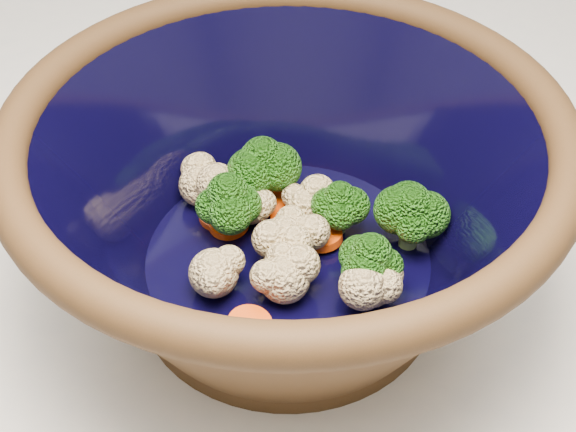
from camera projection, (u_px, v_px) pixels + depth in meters
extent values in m
cylinder|color=black|center=(288.00, 283.00, 0.56)|extent=(0.21, 0.21, 0.01)
torus|color=black|center=(288.00, 128.00, 0.47)|extent=(0.34, 0.34, 0.02)
cylinder|color=black|center=(288.00, 257.00, 0.54)|extent=(0.19, 0.19, 0.00)
cylinder|color=#608442|center=(409.00, 234.00, 0.54)|extent=(0.01, 0.01, 0.02)
ellipsoid|color=#2B6D14|center=(413.00, 208.00, 0.52)|extent=(0.04, 0.04, 0.04)
cylinder|color=#608442|center=(338.00, 222.00, 0.55)|extent=(0.01, 0.01, 0.02)
ellipsoid|color=#2B6D14|center=(340.00, 200.00, 0.54)|extent=(0.04, 0.04, 0.03)
cylinder|color=#608442|center=(263.00, 189.00, 0.57)|extent=(0.01, 0.01, 0.02)
ellipsoid|color=#2B6D14|center=(263.00, 160.00, 0.55)|extent=(0.05, 0.05, 0.04)
cylinder|color=#608442|center=(368.00, 282.00, 0.51)|extent=(0.01, 0.01, 0.02)
ellipsoid|color=#2B6D14|center=(371.00, 256.00, 0.49)|extent=(0.04, 0.04, 0.03)
cylinder|color=#608442|center=(230.00, 224.00, 0.55)|extent=(0.01, 0.01, 0.02)
ellipsoid|color=#2B6D14|center=(228.00, 196.00, 0.53)|extent=(0.04, 0.04, 0.04)
sphere|color=beige|center=(227.00, 200.00, 0.55)|extent=(0.03, 0.03, 0.03)
sphere|color=beige|center=(298.00, 235.00, 0.53)|extent=(0.03, 0.03, 0.03)
sphere|color=beige|center=(200.00, 185.00, 0.57)|extent=(0.03, 0.03, 0.03)
sphere|color=beige|center=(369.00, 282.00, 0.50)|extent=(0.03, 0.03, 0.03)
sphere|color=beige|center=(250.00, 204.00, 0.55)|extent=(0.03, 0.03, 0.03)
sphere|color=beige|center=(286.00, 239.00, 0.53)|extent=(0.03, 0.03, 0.03)
sphere|color=beige|center=(214.00, 273.00, 0.50)|extent=(0.03, 0.03, 0.03)
sphere|color=beige|center=(285.00, 278.00, 0.50)|extent=(0.03, 0.03, 0.03)
sphere|color=beige|center=(306.00, 205.00, 0.55)|extent=(0.03, 0.03, 0.03)
cylinder|color=red|center=(293.00, 217.00, 0.56)|extent=(0.03, 0.03, 0.01)
cylinder|color=red|center=(228.00, 222.00, 0.55)|extent=(0.03, 0.03, 0.01)
cylinder|color=red|center=(374.00, 261.00, 0.53)|extent=(0.02, 0.02, 0.01)
cylinder|color=red|center=(322.00, 236.00, 0.54)|extent=(0.03, 0.03, 0.01)
cylinder|color=red|center=(284.00, 200.00, 0.57)|extent=(0.03, 0.03, 0.01)
cylinder|color=red|center=(218.00, 214.00, 0.56)|extent=(0.03, 0.03, 0.01)
cylinder|color=red|center=(250.00, 326.00, 0.49)|extent=(0.03, 0.03, 0.01)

